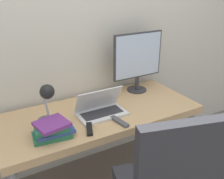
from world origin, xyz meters
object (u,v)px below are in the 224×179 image
at_px(laptop, 101,109).
at_px(book_stack, 52,130).
at_px(desk_lamp, 47,98).
at_px(monitor, 138,59).

height_order(laptop, book_stack, laptop).
relative_size(desk_lamp, book_stack, 1.19).
height_order(laptop, monitor, monitor).
bearing_deg(book_stack, laptop, 16.62).
bearing_deg(desk_lamp, monitor, 15.20).
height_order(monitor, desk_lamp, monitor).
xyz_separation_m(monitor, book_stack, (-0.92, -0.37, -0.25)).
distance_m(laptop, book_stack, 0.44).
distance_m(monitor, desk_lamp, 0.94).
height_order(laptop, desk_lamp, desk_lamp).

